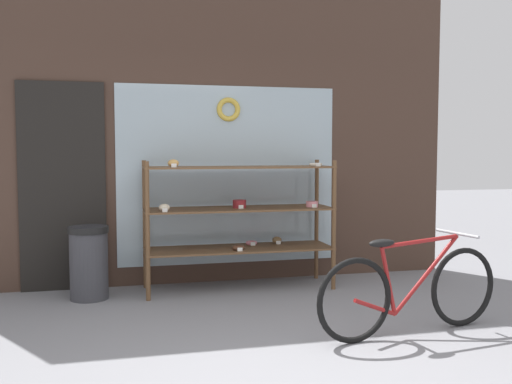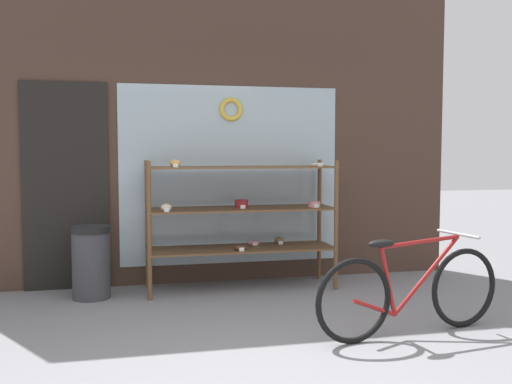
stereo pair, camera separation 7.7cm
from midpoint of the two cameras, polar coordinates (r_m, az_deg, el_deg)
ground_plane at (r=3.66m, az=2.09°, el=-18.51°), size 30.00×30.00×0.00m
storefront_facade at (r=6.14m, az=-5.43°, el=7.62°), size 5.41×0.13×3.68m
display_case at (r=5.80m, az=-2.04°, el=-1.88°), size 1.90×0.56×1.33m
bicycle at (r=4.57m, az=14.74°, el=-9.47°), size 1.65×0.47×0.77m
trash_bin at (r=5.69m, az=-16.75°, el=-6.52°), size 0.38×0.38×0.70m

